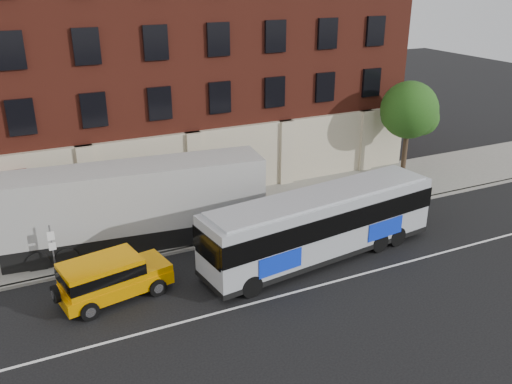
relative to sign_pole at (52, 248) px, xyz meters
name	(u,v)px	position (x,y,z in m)	size (l,w,h in m)	color
ground	(291,301)	(8.50, -6.15, -1.45)	(120.00, 120.00, 0.00)	black
sidewalk	(213,216)	(8.50, 2.85, -1.38)	(60.00, 6.00, 0.15)	#9A978C
kerb	(234,239)	(8.50, -0.15, -1.38)	(60.00, 0.25, 0.15)	#9A978C
lane_line	(285,295)	(8.50, -5.65, -1.45)	(60.00, 0.12, 0.01)	white
building	(163,58)	(8.49, 10.77, 6.13)	(30.00, 12.10, 15.00)	maroon
sign_pole	(52,248)	(0.00, 0.00, 0.00)	(0.30, 0.20, 2.50)	slate
street_tree	(410,112)	(22.04, 3.34, 2.96)	(3.60, 3.60, 6.20)	#37271B
city_bus	(321,223)	(11.51, -3.45, 0.35)	(12.11, 4.02, 3.26)	#ACB1B7
yellow_suv	(109,276)	(1.84, -2.79, -0.40)	(4.91, 2.75, 1.83)	orange
shipping_container	(136,207)	(4.09, 1.45, 0.59)	(12.59, 3.79, 4.13)	black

